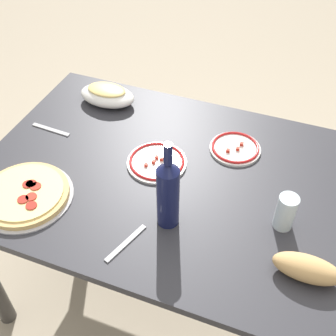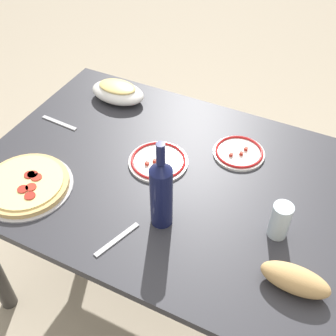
{
  "view_description": "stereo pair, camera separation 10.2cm",
  "coord_description": "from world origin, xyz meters",
  "views": [
    {
      "loc": [
        -0.38,
        1.0,
        1.81
      ],
      "look_at": [
        0.0,
        0.0,
        0.77
      ],
      "focal_mm": 45.44,
      "sensor_mm": 36.0,
      "label": 1
    },
    {
      "loc": [
        -0.47,
        0.96,
        1.81
      ],
      "look_at": [
        0.0,
        0.0,
        0.77
      ],
      "focal_mm": 45.44,
      "sensor_mm": 36.0,
      "label": 2
    }
  ],
  "objects": [
    {
      "name": "fork_left",
      "position": [
        0.52,
        -0.07,
        0.74
      ],
      "size": [
        0.17,
        0.03,
        0.0
      ],
      "primitive_type": "cube",
      "rotation": [
        0.0,
        0.0,
        6.22
      ],
      "color": "#B7B7BC",
      "rests_on": "dining_table"
    },
    {
      "name": "side_plate_near",
      "position": [
        -0.19,
        -0.21,
        0.75
      ],
      "size": [
        0.19,
        0.19,
        0.02
      ],
      "color": "white",
      "rests_on": "dining_table"
    },
    {
      "name": "pepperoni_pizza",
      "position": [
        0.41,
        0.27,
        0.75
      ],
      "size": [
        0.32,
        0.32,
        0.03
      ],
      "color": "#B7B7BC",
      "rests_on": "dining_table"
    },
    {
      "name": "water_glass",
      "position": [
        -0.42,
        0.09,
        0.8
      ],
      "size": [
        0.06,
        0.06,
        0.13
      ],
      "primitive_type": "cylinder",
      "color": "silver",
      "rests_on": "dining_table"
    },
    {
      "name": "wine_bottle",
      "position": [
        -0.07,
        0.2,
        0.87
      ],
      "size": [
        0.07,
        0.07,
        0.32
      ],
      "color": "#141942",
      "rests_on": "dining_table"
    },
    {
      "name": "ground_plane",
      "position": [
        0.0,
        0.0,
        0.0
      ],
      "size": [
        8.0,
        8.0,
        0.0
      ],
      "primitive_type": "plane",
      "color": "tan",
      "rests_on": "ground"
    },
    {
      "name": "bread_loaf",
      "position": [
        -0.51,
        0.25,
        0.78
      ],
      "size": [
        0.19,
        0.08,
        0.07
      ],
      "primitive_type": "ellipsoid",
      "color": "tan",
      "rests_on": "dining_table"
    },
    {
      "name": "baked_pasta_dish",
      "position": [
        0.4,
        -0.32,
        0.78
      ],
      "size": [
        0.24,
        0.15,
        0.08
      ],
      "color": "white",
      "rests_on": "dining_table"
    },
    {
      "name": "dining_table",
      "position": [
        0.0,
        0.0,
        0.63
      ],
      "size": [
        1.34,
        0.94,
        0.74
      ],
      "color": "#2D2D33",
      "rests_on": "ground"
    },
    {
      "name": "fork_right",
      "position": [
        0.01,
        0.33,
        0.74
      ],
      "size": [
        0.07,
        0.17,
        0.0
      ],
      "primitive_type": "cube",
      "rotation": [
        0.0,
        0.0,
        1.24
      ],
      "color": "#B7B7BC",
      "rests_on": "dining_table"
    },
    {
      "name": "side_plate_far",
      "position": [
        0.06,
        -0.04,
        0.75
      ],
      "size": [
        0.22,
        0.22,
        0.02
      ],
      "color": "white",
      "rests_on": "dining_table"
    }
  ]
}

